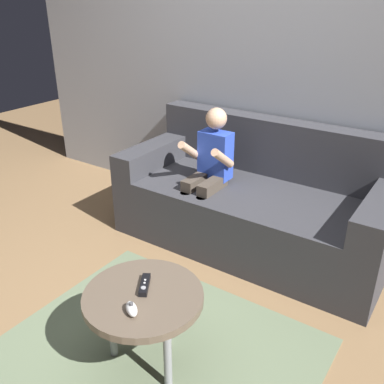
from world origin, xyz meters
name	(u,v)px	position (x,y,z in m)	size (l,w,h in m)	color
ground_plane	(105,339)	(0.00, 0.00, 0.00)	(8.76, 8.76, 0.00)	olive
wall_back	(267,46)	(0.00, 1.67, 1.25)	(4.38, 0.05, 2.50)	#999EA8
couch	(255,203)	(0.17, 1.27, 0.28)	(1.77, 0.80, 0.80)	#38383D
person_seated_on_couch	(209,169)	(-0.09, 1.10, 0.53)	(0.30, 0.36, 0.92)	#4C4238
coffee_table	(144,301)	(0.27, 0.01, 0.36)	(0.53, 0.53, 0.40)	brown
area_rug	(147,362)	(0.27, 0.01, 0.00)	(1.44, 1.32, 0.01)	#6B7A5B
game_remote_black_near_edge	(145,285)	(0.25, 0.04, 0.42)	(0.10, 0.14, 0.03)	black
nunchuk_white	(132,309)	(0.31, -0.11, 0.43)	(0.10, 0.09, 0.05)	white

